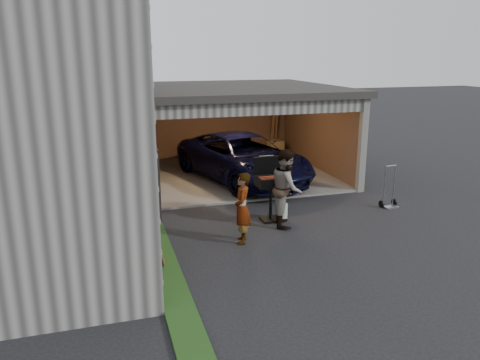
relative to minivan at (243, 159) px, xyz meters
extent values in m
plane|color=black|center=(-0.94, -5.55, -0.72)|extent=(80.00, 80.00, 0.00)
cube|color=#193814|center=(-3.19, -6.55, -0.69)|extent=(0.50, 8.00, 0.06)
cube|color=#605E59|center=(-0.19, 0.95, -0.69)|extent=(6.50, 6.00, 0.06)
cube|color=#4C3923|center=(-0.19, 3.88, 0.63)|extent=(6.50, 0.15, 2.70)
cube|color=#4C3923|center=(2.98, 0.95, 0.63)|extent=(0.15, 6.00, 2.70)
cube|color=#4C3923|center=(-3.37, 0.95, 0.63)|extent=(0.15, 6.00, 2.70)
cube|color=#2D2B28|center=(-0.19, 0.95, 2.08)|extent=(6.80, 6.30, 0.20)
cube|color=#474744|center=(-0.19, -1.97, 1.80)|extent=(6.50, 0.16, 0.36)
cube|color=beige|center=(-0.19, -0.75, 1.90)|extent=(6.00, 2.40, 0.06)
cube|color=#474744|center=(2.96, -2.00, 0.63)|extent=(0.20, 0.18, 2.70)
cube|color=olive|center=(-2.74, 3.15, -0.41)|extent=(0.60, 0.50, 0.50)
cube|color=olive|center=(-2.74, 3.15, 0.07)|extent=(0.50, 0.45, 0.45)
cube|color=olive|center=(2.26, 3.05, -0.36)|extent=(0.55, 0.50, 0.60)
cube|color=brown|center=(2.44, 3.65, 0.48)|extent=(0.24, 0.43, 2.20)
imported|color=black|center=(0.00, 0.00, 0.00)|extent=(3.66, 5.62, 1.44)
imported|color=#99A7C1|center=(-1.44, -4.62, 0.05)|extent=(0.52, 0.64, 1.53)
imported|color=#4C221D|center=(-0.14, -3.90, 0.19)|extent=(0.92, 1.05, 1.81)
cube|color=black|center=(-0.39, -3.55, -0.69)|extent=(0.44, 0.44, 0.05)
cylinder|color=black|center=(-0.39, -3.55, -0.25)|extent=(0.07, 0.07, 0.88)
cube|color=black|center=(-0.39, -3.55, 0.25)|extent=(0.69, 0.48, 0.21)
cube|color=#59595B|center=(-0.39, -3.55, 0.34)|extent=(0.63, 0.42, 0.02)
cube|color=black|center=(-0.39, -3.25, 0.57)|extent=(0.69, 0.12, 0.48)
cylinder|color=silver|center=(-0.11, -3.57, -0.52)|extent=(0.35, 0.35, 0.41)
cube|color=brown|center=(-3.28, -5.07, -0.29)|extent=(0.22, 0.78, 0.86)
cube|color=gray|center=(2.96, -3.57, -0.70)|extent=(0.39, 0.27, 0.04)
cylinder|color=black|center=(2.73, -3.47, -0.63)|extent=(0.06, 0.19, 0.19)
cylinder|color=black|center=(3.15, -3.42, -0.63)|extent=(0.06, 0.19, 0.19)
cylinder|color=gray|center=(2.79, -3.46, -0.14)|extent=(0.03, 0.03, 1.10)
cylinder|color=gray|center=(3.10, -3.43, -0.14)|extent=(0.03, 0.03, 1.10)
cylinder|color=gray|center=(2.94, -3.44, 0.38)|extent=(0.32, 0.07, 0.03)
camera|label=1|loc=(-4.18, -13.54, 3.21)|focal=35.00mm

